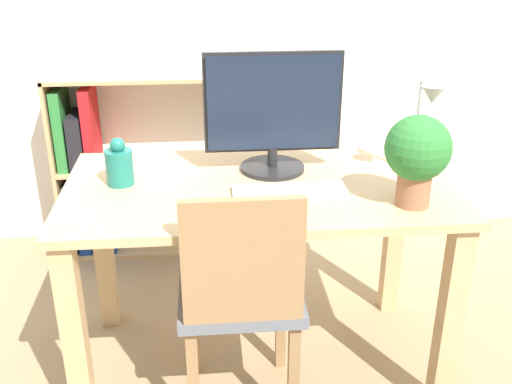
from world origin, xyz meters
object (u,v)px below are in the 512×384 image
vase (119,165)px  potted_plant (417,153)px  desk_lamp (424,122)px  keyboard (290,192)px  bookshelf (118,172)px  monitor (273,110)px  chair (241,293)px

vase → potted_plant: (0.94, -0.25, 0.10)m
vase → potted_plant: potted_plant is taller
desk_lamp → potted_plant: desk_lamp is taller
keyboard → bookshelf: bearing=123.8°
vase → bookshelf: 1.03m
monitor → keyboard: bearing=-81.8°
monitor → bookshelf: monitor is taller
keyboard → chair: size_ratio=0.43×
monitor → bookshelf: 1.22m
chair → bookshelf: 1.35m
keyboard → chair: chair is taller
monitor → desk_lamp: monitor is taller
monitor → desk_lamp: 0.52m
chair → bookshelf: bookshelf is taller
desk_lamp → chair: 0.84m
desk_lamp → chair: size_ratio=0.39×
vase → potted_plant: 0.98m
keyboard → bookshelf: 1.33m
desk_lamp → bookshelf: size_ratio=0.34×
potted_plant → bookshelf: (-1.09, 1.19, -0.50)m
keyboard → potted_plant: size_ratio=1.29×
vase → potted_plant: size_ratio=0.57×
monitor → potted_plant: bearing=-39.9°
monitor → potted_plant: (0.41, -0.34, -0.05)m
monitor → keyboard: 0.31m
keyboard → potted_plant: bearing=-17.4°
potted_plant → chair: 0.70m
desk_lamp → potted_plant: 0.24m
potted_plant → bookshelf: 1.69m
monitor → potted_plant: size_ratio=1.65×
chair → potted_plant: bearing=5.0°
chair → vase: bearing=142.2°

